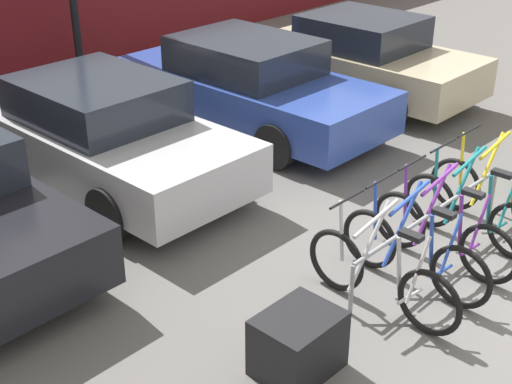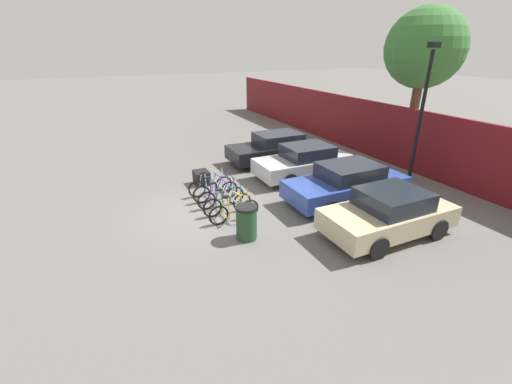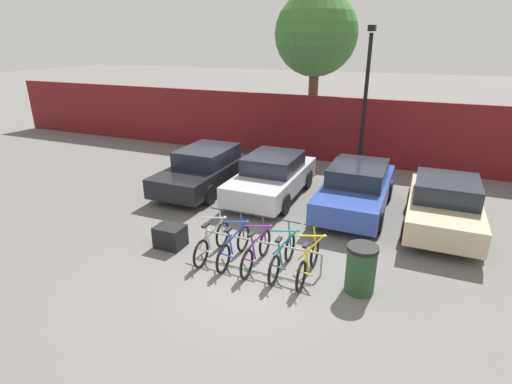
{
  "view_description": "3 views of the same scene",
  "coord_description": "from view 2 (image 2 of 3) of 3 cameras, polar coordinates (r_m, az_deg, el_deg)",
  "views": [
    {
      "loc": [
        -6.22,
        -2.47,
        4.1
      ],
      "look_at": [
        -1.56,
        1.89,
        0.89
      ],
      "focal_mm": 50.0,
      "sensor_mm": 36.0,
      "label": 1
    },
    {
      "loc": [
        10.13,
        -3.02,
        5.21
      ],
      "look_at": [
        1.0,
        1.32,
        0.86
      ],
      "focal_mm": 24.0,
      "sensor_mm": 36.0,
      "label": 2
    },
    {
      "loc": [
        2.94,
        -6.79,
        4.86
      ],
      "look_at": [
        -0.76,
        1.92,
        1.23
      ],
      "focal_mm": 28.0,
      "sensor_mm": 36.0,
      "label": 3
    }
  ],
  "objects": [
    {
      "name": "bicycle_yellow",
      "position": [
        10.87,
        -3.65,
        -3.14
      ],
      "size": [
        0.68,
        1.71,
        1.05
      ],
      "rotation": [
        0.0,
        0.0,
        -0.05
      ],
      "color": "black",
      "rests_on": "ground"
    },
    {
      "name": "bicycle_silver",
      "position": [
        12.9,
        -7.58,
        1.08
      ],
      "size": [
        0.68,
        1.71,
        1.05
      ],
      "rotation": [
        0.0,
        0.0,
        -0.02
      ],
      "color": "black",
      "rests_on": "ground"
    },
    {
      "name": "trash_bin",
      "position": [
        9.87,
        -1.6,
        -5.08
      ],
      "size": [
        0.63,
        0.63,
        1.03
      ],
      "color": "#234728",
      "rests_on": "ground"
    },
    {
      "name": "tree_behind_hoarding",
      "position": [
        18.72,
        26.3,
        20.55
      ],
      "size": [
        3.6,
        3.6,
        6.88
      ],
      "color": "brown",
      "rests_on": "ground"
    },
    {
      "name": "bicycle_purple",
      "position": [
        11.91,
        -5.85,
        -0.78
      ],
      "size": [
        0.68,
        1.71,
        1.05
      ],
      "rotation": [
        0.0,
        0.0,
        -0.06
      ],
      "color": "black",
      "rests_on": "ground"
    },
    {
      "name": "car_beige",
      "position": [
        10.72,
        21.24,
        -3.34
      ],
      "size": [
        1.91,
        3.92,
        1.4
      ],
      "color": "#C1B28E",
      "rests_on": "ground"
    },
    {
      "name": "bicycle_blue",
      "position": [
        12.4,
        -6.75,
        0.19
      ],
      "size": [
        0.68,
        1.71,
        1.05
      ],
      "rotation": [
        0.0,
        0.0,
        -0.07
      ],
      "color": "black",
      "rests_on": "ground"
    },
    {
      "name": "car_silver",
      "position": [
        14.6,
        8.2,
        5.02
      ],
      "size": [
        1.91,
        4.19,
        1.4
      ],
      "color": "#B7B7BC",
      "rests_on": "ground"
    },
    {
      "name": "hoarding_wall",
      "position": [
        16.56,
        25.1,
        7.6
      ],
      "size": [
        36.0,
        0.16,
        2.69
      ],
      "primitive_type": "cube",
      "color": "maroon",
      "rests_on": "ground"
    },
    {
      "name": "ground_plane",
      "position": [
        11.78,
        -7.91,
        -3.19
      ],
      "size": [
        120.0,
        120.0,
        0.0
      ],
      "primitive_type": "plane",
      "color": "#605E5B"
    },
    {
      "name": "car_blue",
      "position": [
        12.57,
        14.87,
        1.41
      ],
      "size": [
        1.91,
        4.41,
        1.4
      ],
      "color": "#2D479E",
      "rests_on": "ground"
    },
    {
      "name": "cargo_crate",
      "position": [
        14.01,
        -9.06,
        2.36
      ],
      "size": [
        0.7,
        0.56,
        0.55
      ],
      "primitive_type": "cube",
      "color": "black",
      "rests_on": "ground"
    },
    {
      "name": "car_black",
      "position": [
        16.53,
        3.41,
        7.39
      ],
      "size": [
        1.91,
        4.58,
        1.4
      ],
      "color": "black",
      "rests_on": "ground"
    },
    {
      "name": "bicycle_teal",
      "position": [
        11.37,
        -4.77,
        -1.94
      ],
      "size": [
        0.68,
        1.71,
        1.05
      ],
      "rotation": [
        0.0,
        0.0,
        0.03
      ],
      "color": "black",
      "rests_on": "ground"
    },
    {
      "name": "bike_rack",
      "position": [
        11.88,
        -5.13,
        -0.3
      ],
      "size": [
        2.9,
        0.04,
        0.57
      ],
      "color": "gray",
      "rests_on": "ground"
    },
    {
      "name": "lamp_post",
      "position": [
        14.98,
        25.98,
        12.56
      ],
      "size": [
        0.24,
        0.44,
        5.32
      ],
      "color": "black",
      "rests_on": "ground"
    }
  ]
}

